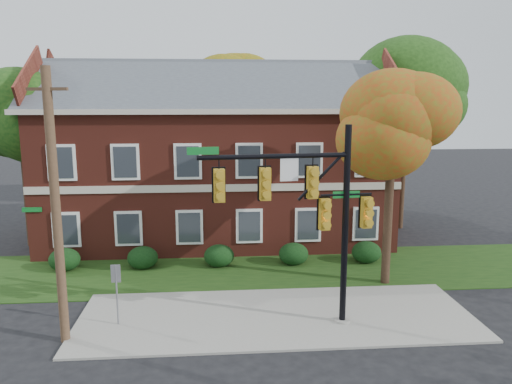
{
  "coord_description": "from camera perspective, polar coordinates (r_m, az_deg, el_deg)",
  "views": [
    {
      "loc": [
        -2.07,
        -15.59,
        7.67
      ],
      "look_at": [
        -0.57,
        3.0,
        4.21
      ],
      "focal_mm": 35.0,
      "sensor_mm": 36.0,
      "label": 1
    }
  ],
  "objects": [
    {
      "name": "sidewalk",
      "position": [
        18.38,
        2.35,
        -14.02
      ],
      "size": [
        14.0,
        5.0,
        0.08
      ],
      "primitive_type": "cube",
      "color": "gray",
      "rests_on": "ground"
    },
    {
      "name": "tree_left_rear",
      "position": [
        28.16,
        -24.9,
        7.54
      ],
      "size": [
        5.4,
        5.1,
        8.88
      ],
      "color": "black",
      "rests_on": "ground"
    },
    {
      "name": "tree_right_rear",
      "position": [
        30.6,
        17.56,
        10.89
      ],
      "size": [
        6.3,
        5.95,
        10.62
      ],
      "color": "black",
      "rests_on": "ground"
    },
    {
      "name": "hedge_far_right",
      "position": [
        24.46,
        12.5,
        -6.73
      ],
      "size": [
        1.4,
        1.26,
        1.05
      ],
      "primitive_type": "ellipsoid",
      "color": "black",
      "rests_on": "ground"
    },
    {
      "name": "ground",
      "position": [
        17.5,
        2.75,
        -15.49
      ],
      "size": [
        120.0,
        120.0,
        0.0
      ],
      "primitive_type": "plane",
      "color": "black",
      "rests_on": "ground"
    },
    {
      "name": "hedge_far_left",
      "position": [
        24.42,
        -21.04,
        -7.22
      ],
      "size": [
        1.4,
        1.26,
        1.05
      ],
      "primitive_type": "ellipsoid",
      "color": "black",
      "rests_on": "ground"
    },
    {
      "name": "apartment_building",
      "position": [
        27.68,
        -4.46,
        4.93
      ],
      "size": [
        18.8,
        8.8,
        9.74
      ],
      "color": "maroon",
      "rests_on": "ground"
    },
    {
      "name": "grass_strip",
      "position": [
        23.0,
        0.83,
        -8.91
      ],
      "size": [
        30.0,
        6.0,
        0.04
      ],
      "primitive_type": "cube",
      "color": "#193811",
      "rests_on": "ground"
    },
    {
      "name": "hedge_right",
      "position": [
        23.68,
        4.31,
        -7.07
      ],
      "size": [
        1.4,
        1.26,
        1.05
      ],
      "primitive_type": "ellipsoid",
      "color": "black",
      "rests_on": "ground"
    },
    {
      "name": "traffic_signal",
      "position": [
        16.44,
        6.23,
        -1.48
      ],
      "size": [
        6.15,
        0.91,
        6.88
      ],
      "rotation": [
        0.0,
        0.0,
        0.11
      ],
      "color": "gray",
      "rests_on": "ground"
    },
    {
      "name": "hedge_left",
      "position": [
        23.66,
        -12.83,
        -7.33
      ],
      "size": [
        1.4,
        1.26,
        1.05
      ],
      "primitive_type": "ellipsoid",
      "color": "black",
      "rests_on": "ground"
    },
    {
      "name": "tree_far_rear",
      "position": [
        35.44,
        -2.38,
        12.41
      ],
      "size": [
        6.84,
        6.46,
        11.52
      ],
      "color": "black",
      "rests_on": "ground"
    },
    {
      "name": "tree_near_right",
      "position": [
        20.81,
        16.06,
        7.35
      ],
      "size": [
        4.5,
        4.25,
        8.58
      ],
      "color": "black",
      "rests_on": "ground"
    },
    {
      "name": "utility_pole",
      "position": [
        16.49,
        -21.91,
        -1.74
      ],
      "size": [
        1.32,
        0.47,
        8.65
      ],
      "rotation": [
        0.0,
        0.0,
        -0.29
      ],
      "color": "#4B3623",
      "rests_on": "ground"
    },
    {
      "name": "hedge_center",
      "position": [
        23.41,
        -4.25,
        -7.28
      ],
      "size": [
        1.4,
        1.26,
        1.05
      ],
      "primitive_type": "ellipsoid",
      "color": "black",
      "rests_on": "ground"
    },
    {
      "name": "sign_post",
      "position": [
        17.8,
        -15.67,
        -10.18
      ],
      "size": [
        0.32,
        0.06,
        2.21
      ],
      "rotation": [
        0.0,
        0.0,
        0.02
      ],
      "color": "slate",
      "rests_on": "ground"
    }
  ]
}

